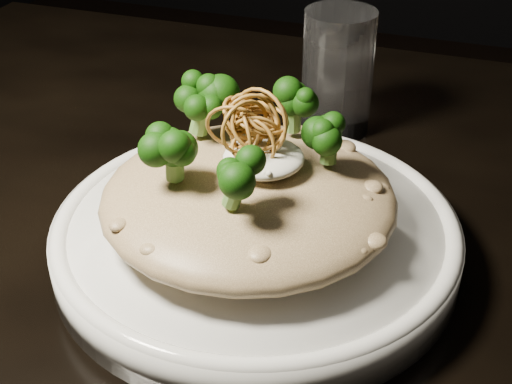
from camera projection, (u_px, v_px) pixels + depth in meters
table at (296, 306)px, 0.60m from camera, size 1.10×0.80×0.75m
plate at (256, 238)px, 0.52m from camera, size 0.29×0.29×0.03m
risotto at (249, 198)px, 0.50m from camera, size 0.21×0.21×0.05m
broccoli at (252, 129)px, 0.48m from camera, size 0.15×0.15×0.05m
cheese at (264, 158)px, 0.48m from camera, size 0.06×0.06×0.02m
shallots at (250, 118)px, 0.47m from camera, size 0.06×0.06×0.04m
drinking_glass at (337, 72)px, 0.67m from camera, size 0.09×0.09×0.12m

